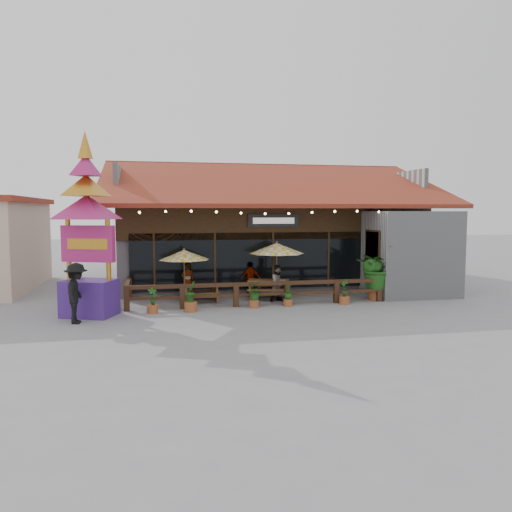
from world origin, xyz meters
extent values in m
plane|color=gray|center=(0.00, 0.00, 0.00)|extent=(100.00, 100.00, 0.00)
cube|color=#AAAAAF|center=(0.00, 7.00, 2.00)|extent=(14.00, 10.00, 4.00)
cube|color=#3B2612|center=(-1.50, 1.92, 3.20)|extent=(11.00, 0.16, 1.60)
cube|color=black|center=(-1.50, 1.90, 1.50)|extent=(10.00, 0.12, 2.40)
cube|color=#FFC172|center=(-1.50, 2.10, 1.50)|extent=(9.80, 0.05, 2.20)
cube|color=#AAAAAF|center=(5.25, 0.65, 1.80)|extent=(3.50, 2.70, 3.60)
cube|color=red|center=(3.44, 0.50, 2.00)|extent=(0.06, 1.20, 1.50)
cube|color=#3B2612|center=(3.43, 0.50, 2.00)|extent=(0.04, 1.34, 1.64)
cube|color=maroon|center=(0.00, 3.50, 4.90)|extent=(15.50, 7.05, 2.37)
cube|color=maroon|center=(0.00, 10.50, 4.90)|extent=(15.50, 7.05, 2.37)
cube|color=maroon|center=(0.00, 7.00, 6.02)|extent=(15.50, 0.30, 0.12)
cube|color=#AAAAAF|center=(-7.00, 7.00, 4.70)|extent=(0.20, 9.00, 1.80)
cube|color=#AAAAAF|center=(7.00, 7.00, 4.70)|extent=(0.20, 9.00, 1.80)
cube|color=black|center=(-0.50, 1.80, 3.20)|extent=(2.20, 0.10, 0.55)
cube|color=silver|center=(-0.50, 1.74, 3.20)|extent=(1.80, 0.02, 0.25)
cube|color=#3B2612|center=(-5.50, 1.86, 1.50)|extent=(0.08, 0.08, 2.40)
cube|color=#3B2612|center=(-3.00, 1.86, 1.50)|extent=(0.08, 0.08, 2.40)
cube|color=#3B2612|center=(-0.50, 1.86, 1.50)|extent=(0.08, 0.08, 2.40)
cube|color=#3B2612|center=(2.00, 1.86, 1.50)|extent=(0.08, 0.08, 2.40)
sphere|color=#E0BD7B|center=(-6.00, 0.08, 3.55)|extent=(0.09, 0.09, 0.09)
sphere|color=#E0BD7B|center=(-5.05, 0.08, 3.59)|extent=(0.09, 0.09, 0.09)
sphere|color=#E0BD7B|center=(-4.10, 0.08, 3.60)|extent=(0.09, 0.09, 0.09)
sphere|color=#E0BD7B|center=(-3.15, 0.08, 3.57)|extent=(0.09, 0.09, 0.09)
sphere|color=#E0BD7B|center=(-2.20, 0.08, 3.53)|extent=(0.09, 0.09, 0.09)
sphere|color=#E0BD7B|center=(-1.25, 0.08, 3.50)|extent=(0.09, 0.09, 0.09)
sphere|color=#E0BD7B|center=(-0.30, 0.08, 3.51)|extent=(0.09, 0.09, 0.09)
sphere|color=#E0BD7B|center=(0.65, 0.08, 3.55)|extent=(0.09, 0.09, 0.09)
sphere|color=#E0BD7B|center=(1.60, 0.08, 3.59)|extent=(0.09, 0.09, 0.09)
sphere|color=#E0BD7B|center=(2.55, 0.08, 3.60)|extent=(0.09, 0.09, 0.09)
sphere|color=#E0BD7B|center=(3.50, 0.08, 3.57)|extent=(0.09, 0.09, 0.09)
cube|color=#412A17|center=(-6.50, -0.50, 0.45)|extent=(0.20, 0.20, 0.90)
cube|color=#412A17|center=(-4.50, -0.50, 0.45)|extent=(0.20, 0.20, 0.90)
cube|color=#412A17|center=(-2.50, -0.50, 0.45)|extent=(0.20, 0.20, 0.90)
cube|color=#412A17|center=(-0.50, -0.50, 0.45)|extent=(0.20, 0.20, 0.90)
cube|color=#412A17|center=(1.50, -0.50, 0.45)|extent=(0.20, 0.20, 0.90)
cube|color=#412A17|center=(3.30, -0.50, 0.45)|extent=(0.20, 0.20, 0.90)
cube|color=#412A17|center=(-1.60, -0.50, 0.85)|extent=(9.80, 0.16, 0.14)
cube|color=#412A17|center=(-1.60, -0.50, 0.45)|extent=(9.80, 0.12, 0.12)
cube|color=#412A17|center=(-6.50, 0.75, 0.85)|extent=(0.16, 2.50, 0.14)
cube|color=#412A17|center=(-6.50, 1.90, 0.45)|extent=(0.20, 0.20, 0.90)
cylinder|color=brown|center=(-4.34, 0.86, 1.01)|extent=(0.05, 0.05, 2.02)
cone|color=gold|center=(-4.34, 0.86, 1.89)|extent=(2.33, 2.33, 0.40)
sphere|color=brown|center=(-4.34, 0.86, 2.11)|extent=(0.09, 0.09, 0.09)
cylinder|color=black|center=(-4.34, 0.86, 0.03)|extent=(0.39, 0.39, 0.05)
cylinder|color=brown|center=(-0.60, 0.83, 1.12)|extent=(0.06, 0.06, 2.24)
cone|color=gold|center=(-0.60, 0.83, 2.09)|extent=(2.65, 2.65, 0.44)
sphere|color=brown|center=(-0.60, 0.83, 2.34)|extent=(0.10, 0.10, 0.10)
cylinder|color=black|center=(-0.60, 0.83, 0.03)|extent=(0.43, 0.43, 0.06)
cube|color=brown|center=(-3.71, 0.83, 0.64)|extent=(1.43, 0.76, 0.05)
cube|color=brown|center=(-4.31, 0.78, 0.32)|extent=(0.12, 0.61, 0.64)
cube|color=brown|center=(-3.10, 0.88, 0.32)|extent=(0.12, 0.61, 0.64)
cube|color=brown|center=(-3.67, 0.36, 0.38)|extent=(1.40, 0.35, 0.04)
cube|color=brown|center=(-3.74, 1.31, 0.38)|extent=(1.40, 0.35, 0.04)
cube|color=brown|center=(-0.93, 0.86, 0.77)|extent=(1.82, 1.19, 0.06)
cube|color=brown|center=(-1.63, 1.04, 0.39)|extent=(0.27, 0.73, 0.77)
cube|color=brown|center=(-0.22, 0.67, 0.39)|extent=(0.27, 0.73, 0.77)
cube|color=brown|center=(-1.08, 0.30, 0.46)|extent=(1.69, 0.72, 0.05)
cube|color=brown|center=(-0.78, 1.41, 0.46)|extent=(1.69, 0.72, 0.05)
cube|color=#44227E|center=(-7.70, -1.12, 0.62)|extent=(2.00, 1.77, 1.25)
cube|color=#B6216C|center=(-7.70, -1.12, 2.49)|extent=(1.83, 0.93, 1.25)
cube|color=#C58222|center=(-7.70, -1.26, 2.49)|extent=(1.36, 0.56, 0.36)
cylinder|color=#C58222|center=(-8.42, -1.12, 2.29)|extent=(0.17, 0.17, 2.08)
cylinder|color=#C58222|center=(-6.97, -1.12, 2.29)|extent=(0.17, 0.17, 2.08)
pyramid|color=#B6216C|center=(-7.70, -1.12, 4.16)|extent=(3.23, 3.23, 0.83)
pyramid|color=#C58222|center=(-7.70, -1.12, 4.83)|extent=(2.29, 2.29, 0.73)
pyramid|color=#B6216C|center=(-7.70, -1.12, 5.51)|extent=(1.48, 1.48, 0.73)
pyramid|color=#C58222|center=(-7.70, -1.12, 6.28)|extent=(0.67, 0.67, 0.93)
cylinder|color=brown|center=(3.31, -0.15, 0.22)|extent=(0.60, 0.60, 0.44)
imported|color=#215518|center=(3.31, -0.15, 1.34)|extent=(2.13, 2.10, 1.79)
sphere|color=#215518|center=(3.46, -0.25, 1.00)|extent=(0.60, 0.60, 0.60)
sphere|color=#215518|center=(3.19, -0.01, 1.20)|extent=(0.52, 0.52, 0.52)
imported|color=#3B2612|center=(-4.16, 1.63, 0.74)|extent=(0.60, 0.46, 1.49)
imported|color=#3B2612|center=(-0.65, 0.30, 0.74)|extent=(0.87, 0.77, 1.47)
imported|color=#3B2612|center=(-1.50, 1.70, 0.73)|extent=(0.93, 0.66, 1.46)
imported|color=black|center=(-7.96, -2.21, 0.98)|extent=(0.79, 1.30, 1.96)
cylinder|color=brown|center=(-5.58, -1.09, 0.15)|extent=(0.37, 0.37, 0.30)
imported|color=#215518|center=(-5.58, -1.09, 0.61)|extent=(0.38, 0.31, 0.62)
cylinder|color=brown|center=(-4.24, -1.09, 0.18)|extent=(0.45, 0.45, 0.36)
imported|color=#215518|center=(-4.24, -1.09, 0.74)|extent=(0.49, 0.52, 0.75)
cylinder|color=brown|center=(-1.87, -0.81, 0.15)|extent=(0.37, 0.37, 0.29)
imported|color=#215518|center=(-1.87, -0.81, 0.60)|extent=(0.68, 0.64, 0.61)
cylinder|color=brown|center=(-0.54, -0.79, 0.14)|extent=(0.34, 0.34, 0.27)
imported|color=#215518|center=(-0.54, -0.79, 0.56)|extent=(0.44, 0.44, 0.57)
cylinder|color=brown|center=(1.70, -0.84, 0.16)|extent=(0.39, 0.39, 0.31)
imported|color=#215518|center=(1.70, -0.84, 0.63)|extent=(0.33, 0.40, 0.64)
camera|label=1|loc=(-5.50, -18.84, 3.58)|focal=35.00mm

